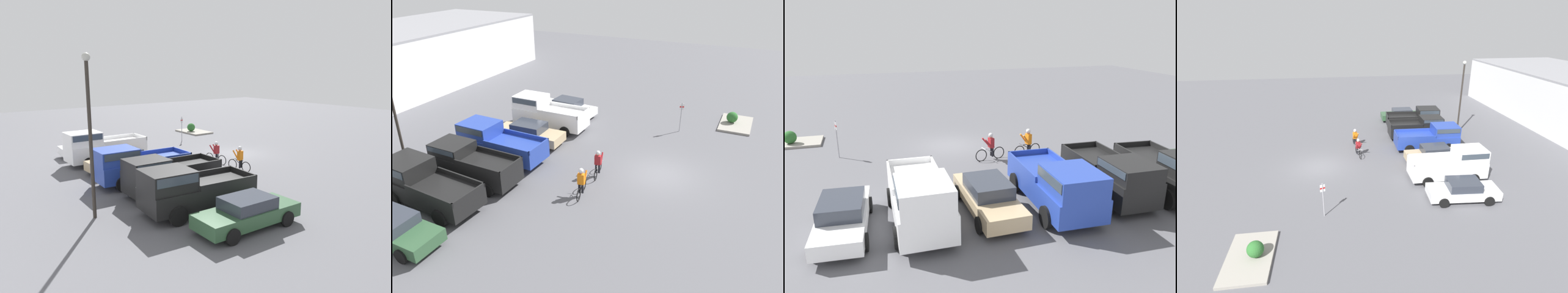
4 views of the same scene
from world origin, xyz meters
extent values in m
plane|color=#56565B|center=(0.00, 0.00, 0.00)|extent=(80.00, 80.00, 0.00)
cylinder|color=black|center=(-9.94, 7.66, 0.33)|extent=(0.20, 0.67, 0.67)
cube|color=black|center=(-7.96, 9.63, 0.86)|extent=(2.50, 5.53, 0.93)
cube|color=black|center=(-9.04, 8.64, 1.45)|extent=(0.33, 3.23, 0.25)
cube|color=black|center=(-7.04, 8.48, 1.45)|extent=(0.33, 3.23, 0.25)
cube|color=black|center=(-8.16, 6.99, 1.45)|extent=(2.09, 0.24, 0.25)
cylinder|color=black|center=(-6.79, 11.22, 0.44)|extent=(0.29, 0.90, 0.88)
cylinder|color=black|center=(-9.13, 8.05, 0.44)|extent=(0.29, 0.90, 0.88)
cylinder|color=black|center=(-7.04, 7.89, 0.44)|extent=(0.29, 0.90, 0.88)
cube|color=black|center=(-5.16, 9.21, 0.89)|extent=(2.06, 5.17, 1.10)
cube|color=black|center=(-5.12, 10.74, 1.77)|extent=(1.83, 2.09, 0.64)
cube|color=#333D47|center=(-5.12, 10.74, 1.91)|extent=(1.89, 1.93, 0.28)
cube|color=black|center=(-6.11, 8.20, 1.57)|extent=(0.15, 3.08, 0.25)
cube|color=black|center=(-4.25, 8.16, 1.57)|extent=(0.15, 3.08, 0.25)
cube|color=black|center=(-5.22, 6.68, 1.57)|extent=(1.94, 0.13, 0.25)
cylinder|color=black|center=(-6.09, 10.82, 0.38)|extent=(0.24, 0.77, 0.77)
cylinder|color=black|center=(-4.15, 10.77, 0.38)|extent=(0.24, 0.77, 0.77)
cylinder|color=black|center=(-6.17, 7.64, 0.38)|extent=(0.24, 0.77, 0.77)
cylinder|color=black|center=(-4.23, 7.59, 0.38)|extent=(0.24, 0.77, 0.77)
cube|color=#233D9E|center=(-2.36, 9.45, 0.87)|extent=(2.26, 5.62, 0.95)
cube|color=#233D9E|center=(-2.30, 11.11, 1.77)|extent=(1.99, 2.28, 0.85)
cube|color=#333D47|center=(-2.30, 11.11, 1.95)|extent=(2.05, 2.11, 0.37)
cube|color=#233D9E|center=(-3.40, 8.37, 1.47)|extent=(0.19, 3.33, 0.25)
cube|color=#233D9E|center=(-1.39, 8.31, 1.47)|extent=(0.19, 3.33, 0.25)
cube|color=#233D9E|center=(-2.45, 6.71, 1.47)|extent=(2.09, 0.15, 0.25)
cylinder|color=black|center=(-3.34, 11.20, 0.44)|extent=(0.25, 0.88, 0.87)
cylinder|color=black|center=(-1.26, 11.14, 0.44)|extent=(0.25, 0.88, 0.87)
cylinder|color=black|center=(-3.46, 7.76, 0.44)|extent=(0.25, 0.88, 0.87)
cylinder|color=black|center=(-1.37, 7.69, 0.44)|extent=(0.25, 0.88, 0.87)
cube|color=tan|center=(0.44, 9.29, 0.58)|extent=(1.84, 4.75, 0.60)
cube|color=#2D333D|center=(0.44, 9.29, 1.15)|extent=(1.60, 2.16, 0.54)
cylinder|color=black|center=(-0.46, 10.78, 0.33)|extent=(0.20, 0.66, 0.66)
cylinder|color=black|center=(1.27, 10.82, 0.33)|extent=(0.20, 0.66, 0.66)
cylinder|color=black|center=(-0.39, 7.77, 0.33)|extent=(0.20, 0.66, 0.66)
cylinder|color=black|center=(1.34, 7.81, 0.33)|extent=(0.20, 0.66, 0.66)
cube|color=white|center=(3.24, 9.24, 0.90)|extent=(2.02, 5.45, 1.09)
cube|color=white|center=(3.25, 10.87, 1.88)|extent=(1.85, 2.18, 0.88)
cube|color=#333D47|center=(3.25, 10.87, 2.08)|extent=(1.91, 2.01, 0.39)
cube|color=white|center=(2.27, 8.15, 1.57)|extent=(0.09, 3.27, 0.25)
cube|color=white|center=(4.20, 8.15, 1.57)|extent=(0.09, 3.27, 0.25)
cube|color=white|center=(3.23, 6.56, 1.57)|extent=(2.01, 0.09, 0.25)
cylinder|color=black|center=(2.24, 10.93, 0.39)|extent=(0.22, 0.78, 0.78)
cylinder|color=black|center=(4.25, 10.93, 0.39)|extent=(0.22, 0.78, 0.78)
cylinder|color=black|center=(2.23, 7.55, 0.39)|extent=(0.22, 0.78, 0.78)
cylinder|color=black|center=(4.24, 7.55, 0.39)|extent=(0.22, 0.78, 0.78)
cube|color=white|center=(6.04, 9.29, 0.55)|extent=(2.02, 4.63, 0.56)
cube|color=#2D333D|center=(6.04, 9.29, 1.10)|extent=(1.68, 2.14, 0.53)
cylinder|color=black|center=(5.29, 10.80, 0.32)|extent=(0.22, 0.66, 0.65)
cylinder|color=black|center=(6.99, 10.68, 0.32)|extent=(0.22, 0.66, 0.65)
cylinder|color=black|center=(5.09, 7.91, 0.32)|extent=(0.22, 0.66, 0.65)
cylinder|color=black|center=(6.79, 7.79, 0.32)|extent=(0.22, 0.66, 0.65)
torus|color=black|center=(-1.07, 3.39, 0.33)|extent=(0.71, 0.18, 0.71)
torus|color=black|center=(-2.18, 3.18, 0.33)|extent=(0.71, 0.18, 0.71)
cylinder|color=white|center=(-1.62, 3.28, 0.51)|extent=(0.58, 0.14, 0.38)
cylinder|color=white|center=(-1.62, 3.28, 0.70)|extent=(0.62, 0.15, 0.04)
cylinder|color=white|center=(-1.82, 3.25, 0.51)|extent=(0.04, 0.04, 0.35)
cylinder|color=white|center=(-1.21, 3.36, 0.73)|extent=(0.11, 0.46, 0.02)
cylinder|color=black|center=(-1.75, 3.35, 0.46)|extent=(0.14, 0.14, 0.53)
cylinder|color=black|center=(-1.72, 3.18, 0.46)|extent=(0.14, 0.14, 0.53)
cube|color=maroon|center=(-1.68, 3.27, 1.01)|extent=(0.30, 0.40, 0.55)
cylinder|color=maroon|center=(-1.49, 3.48, 1.01)|extent=(0.56, 0.19, 0.61)
cylinder|color=maroon|center=(-1.43, 3.15, 1.01)|extent=(0.56, 0.19, 0.61)
sphere|color=tan|center=(-1.65, 3.28, 1.39)|extent=(0.22, 0.22, 0.22)
sphere|color=silver|center=(-1.65, 3.28, 1.45)|extent=(0.25, 0.25, 0.25)
torus|color=black|center=(-3.40, 3.32, 0.33)|extent=(0.70, 0.17, 0.70)
torus|color=black|center=(-4.47, 3.13, 0.33)|extent=(0.70, 0.17, 0.70)
cylinder|color=black|center=(-3.93, 3.23, 0.50)|extent=(0.56, 0.14, 0.37)
cylinder|color=black|center=(-3.93, 3.23, 0.69)|extent=(0.59, 0.14, 0.04)
cylinder|color=black|center=(-4.12, 3.19, 0.50)|extent=(0.04, 0.04, 0.34)
cylinder|color=black|center=(-3.53, 3.30, 0.72)|extent=(0.11, 0.46, 0.02)
cylinder|color=black|center=(-4.06, 3.29, 0.46)|extent=(0.14, 0.14, 0.52)
cylinder|color=black|center=(-4.02, 3.12, 0.46)|extent=(0.14, 0.14, 0.52)
cube|color=orange|center=(-3.99, 3.22, 1.01)|extent=(0.30, 0.40, 0.59)
cylinder|color=orange|center=(-3.80, 3.42, 1.01)|extent=(0.54, 0.18, 0.65)
cylinder|color=orange|center=(-3.74, 3.09, 1.01)|extent=(0.54, 0.18, 0.65)
sphere|color=tan|center=(-3.96, 3.22, 1.43)|extent=(0.24, 0.24, 0.24)
sphere|color=silver|center=(-3.96, 3.22, 1.49)|extent=(0.26, 0.26, 0.26)
cylinder|color=#9E9EA3|center=(6.64, 0.43, 1.11)|extent=(0.06, 0.06, 2.22)
cube|color=white|center=(6.64, 0.43, 1.90)|extent=(0.12, 0.29, 0.45)
cube|color=red|center=(6.64, 0.43, 1.90)|extent=(0.13, 0.29, 0.10)
cube|color=gray|center=(9.67, -3.18, 0.07)|extent=(3.62, 2.24, 0.15)
sphere|color=#286028|center=(9.70, -2.85, 0.56)|extent=(0.82, 0.82, 0.82)
camera|label=1|loc=(-21.44, 19.87, 6.64)|focal=35.00mm
camera|label=2|loc=(-19.28, -4.36, 11.28)|focal=35.00mm
camera|label=3|loc=(4.83, 22.72, 7.36)|focal=35.00mm
camera|label=4|loc=(22.04, 1.15, 10.88)|focal=28.00mm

